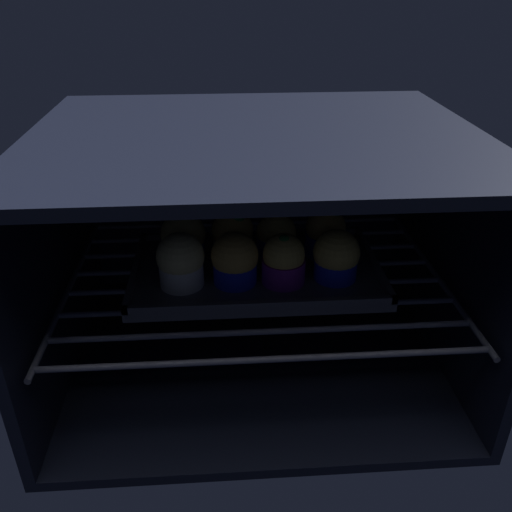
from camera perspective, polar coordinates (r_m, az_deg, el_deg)
name	(u,v)px	position (r cm, az deg, el deg)	size (l,w,h in cm)	color
oven_cavity	(254,244)	(81.49, -0.22, 1.34)	(59.00, 47.00, 37.00)	black
oven_rack	(256,277)	(79.44, -0.01, -2.25)	(54.80, 42.00, 0.80)	#444756
baking_tray	(256,271)	(78.69, 0.00, -1.64)	(35.85, 21.58, 2.20)	#4C4C51
muffin_row0_col0	(180,261)	(73.48, -8.07, -0.52)	(6.62, 6.62, 7.78)	silver
muffin_row0_col1	(235,260)	(73.55, -2.26, -0.44)	(6.58, 6.58, 7.44)	#1928B7
muffin_row0_col2	(284,260)	(73.73, 2.97, -0.47)	(6.10, 6.10, 7.41)	#7A238C
muffin_row0_col3	(336,257)	(75.43, 8.55, -0.07)	(6.59, 6.59, 7.30)	#1928B7
muffin_row1_col0	(183,238)	(80.15, -7.76, 1.94)	(6.65, 6.65, 7.71)	#1928B7
muffin_row1_col1	(233,235)	(79.92, -2.49, 2.22)	(6.20, 6.20, 7.88)	silver
muffin_row1_col2	(276,238)	(80.48, 2.17, 1.98)	(6.10, 6.10, 6.91)	#1928B7
muffin_row1_col3	(326,233)	(81.54, 7.44, 2.50)	(6.10, 6.10, 8.14)	#1928B7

